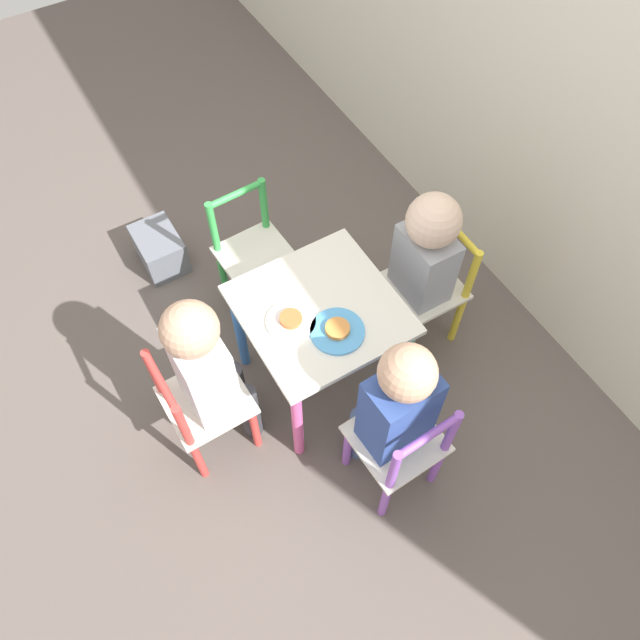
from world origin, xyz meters
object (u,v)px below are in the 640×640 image
object	(u,v)px
chair_yellow	(428,289)
storage_bin	(160,249)
plate_front	(291,321)
kids_table	(320,323)
chair_green	(254,256)
chair_red	(201,406)
chair_purple	(400,447)
child_back	(422,262)
plate_right	(337,331)
child_front	(208,367)
child_right	(395,405)

from	to	relation	value
chair_yellow	storage_bin	distance (m)	1.14
storage_bin	plate_front	bearing A→B (deg)	12.62
kids_table	chair_green	xyz separation A→B (m)	(-0.46, -0.02, -0.12)
chair_red	chair_yellow	distance (m)	0.91
chair_red	plate_front	xyz separation A→B (m)	(-0.01, 0.35, 0.22)
plate_front	chair_red	bearing A→B (deg)	-88.33
chair_purple	kids_table	bearing A→B (deg)	-90.00
kids_table	child_back	size ratio (longest dim) A/B	0.66
chair_purple	storage_bin	bearing A→B (deg)	-78.95
chair_purple	storage_bin	size ratio (longest dim) A/B	2.31
child_back	plate_right	size ratio (longest dim) A/B	4.34
child_back	plate_front	distance (m)	0.50
chair_red	chair_purple	distance (m)	0.65
child_front	chair_purple	bearing A→B (deg)	-138.29
plate_front	plate_right	xyz separation A→B (m)	(0.11, 0.11, 0.00)
child_back	plate_right	world-z (taller)	child_back
chair_yellow	storage_bin	world-z (taller)	chair_yellow
plate_right	kids_table	bearing A→B (deg)	180.00
chair_green	plate_front	bearing A→B (deg)	-103.11
storage_bin	plate_right	bearing A→B (deg)	17.30
plate_front	storage_bin	size ratio (longest dim) A/B	0.68
kids_table	chair_green	distance (m)	0.47
child_right	plate_right	distance (m)	0.29
chair_purple	chair_yellow	size ratio (longest dim) A/B	1.00
chair_yellow	child_front	distance (m)	0.88
child_front	chair_yellow	bearing A→B (deg)	-91.04
kids_table	chair_yellow	xyz separation A→B (m)	(0.01, 0.46, -0.12)
kids_table	chair_purple	size ratio (longest dim) A/B	0.91
chair_red	child_front	bearing A→B (deg)	-90.00
child_front	child_back	distance (m)	0.79
child_back	plate_right	bearing A→B (deg)	-75.08
child_front	storage_bin	xyz separation A→B (m)	(-0.84, 0.11, -0.39)
chair_purple	child_right	world-z (taller)	child_right
chair_red	chair_yellow	world-z (taller)	same
child_right	plate_front	size ratio (longest dim) A/B	4.88
plate_right	storage_bin	world-z (taller)	plate_right
plate_right	plate_front	bearing A→B (deg)	-135.00
chair_green	child_right	bearing A→B (deg)	-90.04
plate_front	child_right	bearing A→B (deg)	17.29
chair_yellow	child_back	world-z (taller)	child_back
kids_table	storage_bin	xyz separation A→B (m)	(-0.83, -0.29, -0.31)
storage_bin	chair_red	bearing A→B (deg)	-11.18
kids_table	plate_front	xyz separation A→B (m)	(-0.00, -0.11, 0.10)
chair_purple	child_back	bearing A→B (deg)	-132.35
chair_green	child_back	size ratio (longest dim) A/B	0.72
child_back	chair_green	bearing A→B (deg)	-137.15
child_front	storage_bin	distance (m)	0.93
kids_table	chair_green	world-z (taller)	chair_green
chair_green	child_front	world-z (taller)	child_front
chair_red	plate_right	size ratio (longest dim) A/B	3.11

